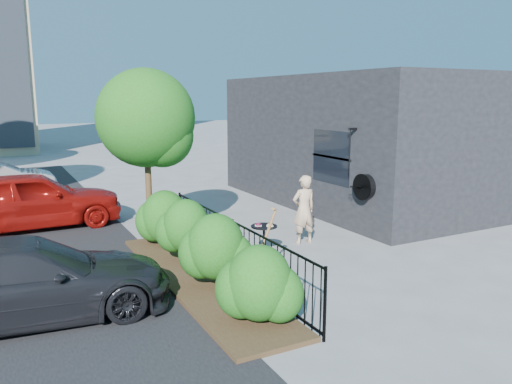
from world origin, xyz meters
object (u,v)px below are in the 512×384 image
cafe_table (264,236)px  car_darkgrey (26,280)px  shovel (262,251)px  car_red (32,200)px  patio_tree (149,124)px  woman (304,210)px

cafe_table → car_darkgrey: car_darkgrey is taller
shovel → car_red: car_red is taller
patio_tree → car_red: 4.19m
cafe_table → car_red: bearing=130.1°
car_darkgrey → car_red: bearing=-0.5°
car_red → cafe_table: bearing=-141.0°
woman → shovel: size_ratio=1.10×
patio_tree → woman: bearing=-27.2°
patio_tree → shovel: size_ratio=2.70×
patio_tree → shovel: patio_tree is taller
woman → car_red: (-5.47, 4.40, -0.05)m
patio_tree → car_darkgrey: bearing=-133.1°
woman → car_darkgrey: 6.14m
car_darkgrey → cafe_table: bearing=-74.2°
woman → shovel: woman is taller
woman → shovel: (-2.12, -1.88, -0.17)m
shovel → car_darkgrey: (-3.84, 0.42, -0.01)m
car_red → shovel: bearing=-153.0°
cafe_table → shovel: 1.58m
shovel → car_red: bearing=118.1°
patio_tree → woman: size_ratio=2.45×
woman → cafe_table: bearing=23.2°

